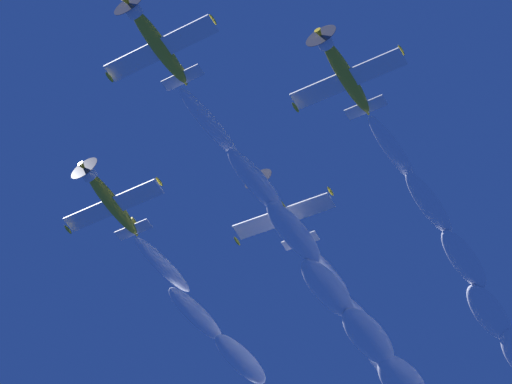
% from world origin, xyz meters
% --- Properties ---
extents(airplane_lead, '(7.61, 8.54, 2.44)m').
position_xyz_m(airplane_lead, '(4.76, 3.75, 68.08)').
color(airplane_lead, gold).
extents(airplane_left_wingman, '(7.61, 8.52, 2.50)m').
position_xyz_m(airplane_left_wingman, '(-2.30, 14.62, 68.51)').
color(airplane_left_wingman, gold).
extents(airplane_right_wingman, '(7.61, 8.53, 2.46)m').
position_xyz_m(airplane_right_wingman, '(-6.94, -5.31, 68.61)').
color(airplane_right_wingman, gold).
extents(airplane_slot_tail, '(7.63, 8.50, 2.79)m').
position_xyz_m(airplane_slot_tail, '(-13.26, 5.95, 69.61)').
color(airplane_slot_tail, gold).
extents(smoke_trail_lead, '(35.77, 8.94, 5.35)m').
position_xyz_m(smoke_trail_lead, '(-21.21, 8.53, 65.59)').
color(smoke_trail_lead, white).
extents(smoke_trail_left_wingman, '(35.46, 7.99, 5.35)m').
position_xyz_m(smoke_trail_left_wingman, '(-28.24, 19.26, 65.97)').
color(smoke_trail_left_wingman, white).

